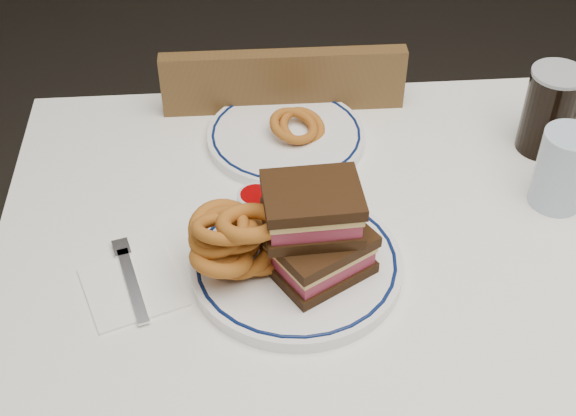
{
  "coord_description": "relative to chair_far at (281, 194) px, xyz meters",
  "views": [
    {
      "loc": [
        -0.29,
        -0.73,
        1.51
      ],
      "look_at": [
        -0.23,
        0.04,
        0.82
      ],
      "focal_mm": 50.0,
      "sensor_mm": 36.0,
      "label": 1
    }
  ],
  "objects": [
    {
      "name": "far_plate",
      "position": [
        -0.0,
        -0.2,
        0.3
      ],
      "size": [
        0.25,
        0.25,
        0.02
      ],
      "color": "white",
      "rests_on": "dining_table"
    },
    {
      "name": "napkin_fork",
      "position": [
        -0.22,
        -0.49,
        0.29
      ],
      "size": [
        0.15,
        0.16,
        0.01
      ],
      "color": "white",
      "rests_on": "dining_table"
    },
    {
      "name": "onion_rings_far",
      "position": [
        0.01,
        -0.2,
        0.31
      ],
      "size": [
        0.09,
        0.08,
        0.06
      ],
      "color": "brown",
      "rests_on": "far_plate"
    },
    {
      "name": "main_plate",
      "position": [
        -0.01,
        -0.48,
        0.3
      ],
      "size": [
        0.28,
        0.28,
        0.02
      ],
      "color": "white",
      "rests_on": "dining_table"
    },
    {
      "name": "onion_rings_main",
      "position": [
        -0.09,
        -0.49,
        0.35
      ],
      "size": [
        0.13,
        0.13,
        0.12
      ],
      "color": "brown",
      "rests_on": "main_plate"
    },
    {
      "name": "ketchup_ramekin",
      "position": [
        -0.06,
        -0.38,
        0.32
      ],
      "size": [
        0.05,
        0.05,
        0.03
      ],
      "color": "silver",
      "rests_on": "main_plate"
    },
    {
      "name": "reuben_sandwich",
      "position": [
        0.01,
        -0.49,
        0.37
      ],
      "size": [
        0.15,
        0.14,
        0.12
      ],
      "color": "black",
      "rests_on": "main_plate"
    },
    {
      "name": "water_glass",
      "position": [
        0.37,
        -0.37,
        0.34
      ],
      "size": [
        0.08,
        0.08,
        0.12
      ],
      "primitive_type": "cylinder",
      "color": "#A4BBD4",
      "rests_on": "dining_table"
    },
    {
      "name": "beer_mug",
      "position": [
        0.39,
        -0.25,
        0.35
      ],
      "size": [
        0.12,
        0.08,
        0.14
      ],
      "color": "black",
      "rests_on": "dining_table"
    },
    {
      "name": "dining_table",
      "position": [
        0.21,
        -0.48,
        0.18
      ],
      "size": [
        1.27,
        0.87,
        0.75
      ],
      "color": "white",
      "rests_on": "floor"
    },
    {
      "name": "chair_far",
      "position": [
        0.0,
        0.0,
        0.0
      ],
      "size": [
        0.4,
        0.4,
        0.85
      ],
      "color": "#462D16",
      "rests_on": "floor"
    }
  ]
}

